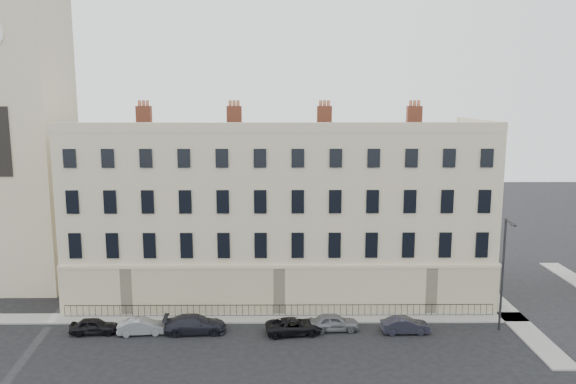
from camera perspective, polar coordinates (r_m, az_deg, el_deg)
name	(u,v)px	position (r m, az deg, el deg)	size (l,w,h in m)	color
ground	(361,345)	(42.45, 7.48, -15.19)	(160.00, 160.00, 0.00)	black
terrace	(280,211)	(51.16, -0.82, -1.97)	(36.22, 12.22, 17.00)	beige
church_tower	(16,87)	(57.58, -25.88, 9.55)	(8.00, 8.13, 44.00)	beige
pavement_terrace	(230,318)	(46.83, -5.92, -12.64)	(48.00, 2.00, 0.12)	gray
pavement_east_return	(498,304)	(52.82, 20.60, -10.60)	(2.00, 24.00, 0.12)	gray
railings	(279,310)	(46.82, -0.89, -11.95)	(35.00, 0.04, 0.96)	black
car_a	(94,326)	(46.17, -19.10, -12.74)	(1.43, 3.54, 1.21)	black
car_b	(142,326)	(45.08, -14.60, -13.07)	(1.27, 3.64, 1.20)	gray
car_c	(195,324)	(44.45, -9.41, -13.09)	(1.93, 4.74, 1.38)	black
car_d	(294,326)	(43.74, 0.61, -13.47)	(1.99, 4.31, 1.20)	black
car_e	(334,322)	(44.45, 4.66, -13.05)	(1.54, 3.82, 1.30)	slate
car_f	(405,325)	(44.76, 11.82, -13.12)	(1.28, 3.68, 1.21)	#21212C
streetlamp	(503,269)	(45.80, 21.04, -7.36)	(0.27, 1.91, 8.82)	#2C2D31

